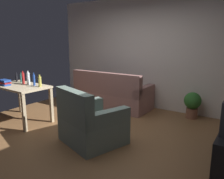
{
  "coord_description": "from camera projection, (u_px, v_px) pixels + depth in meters",
  "views": [
    {
      "loc": [
        2.4,
        -2.93,
        1.66
      ],
      "look_at": [
        0.1,
        0.5,
        0.75
      ],
      "focal_mm": 36.02,
      "sensor_mm": 36.0,
      "label": 1
    }
  ],
  "objects": [
    {
      "name": "bottle_dark",
      "position": [
        17.0,
        78.0,
        4.98
      ],
      "size": [
        0.05,
        0.05,
        0.21
      ],
      "color": "black",
      "rests_on": "desk"
    },
    {
      "name": "ground_plane",
      "position": [
        92.0,
        135.0,
        4.04
      ],
      "size": [
        5.2,
        4.4,
        0.02
      ],
      "primitive_type": "cube",
      "color": "brown"
    },
    {
      "name": "book_stack",
      "position": [
        5.0,
        82.0,
        4.56
      ],
      "size": [
        0.27,
        0.18,
        0.11
      ],
      "color": "navy",
      "rests_on": "desk"
    },
    {
      "name": "wall_rear",
      "position": [
        147.0,
        53.0,
        5.53
      ],
      "size": [
        5.2,
        0.1,
        2.7
      ],
      "primitive_type": "cube",
      "color": "silver",
      "rests_on": "ground_plane"
    },
    {
      "name": "bottle_blue",
      "position": [
        34.0,
        80.0,
        4.53
      ],
      "size": [
        0.05,
        0.05,
        0.26
      ],
      "color": "#2347A3",
      "rests_on": "desk"
    },
    {
      "name": "bottle_clear",
      "position": [
        28.0,
        79.0,
        4.61
      ],
      "size": [
        0.07,
        0.07,
        0.29
      ],
      "color": "silver",
      "rests_on": "desk"
    },
    {
      "name": "desk",
      "position": [
        21.0,
        90.0,
        4.6
      ],
      "size": [
        1.23,
        0.75,
        0.76
      ],
      "rotation": [
        0.0,
        0.0,
        -0.04
      ],
      "color": "#C6B28E",
      "rests_on": "ground_plane"
    },
    {
      "name": "couch",
      "position": [
        112.0,
        95.0,
        5.61
      ],
      "size": [
        1.88,
        0.84,
        0.92
      ],
      "rotation": [
        0.0,
        0.0,
        3.14
      ],
      "color": "#996B66",
      "rests_on": "ground_plane"
    },
    {
      "name": "bottle_tall",
      "position": [
        21.0,
        78.0,
        4.88
      ],
      "size": [
        0.05,
        0.05,
        0.21
      ],
      "color": "teal",
      "rests_on": "desk"
    },
    {
      "name": "potted_plant",
      "position": [
        192.0,
        103.0,
        4.83
      ],
      "size": [
        0.36,
        0.36,
        0.57
      ],
      "color": "brown",
      "rests_on": "ground_plane"
    },
    {
      "name": "bottle_squat",
      "position": [
        40.0,
        82.0,
        4.41
      ],
      "size": [
        0.06,
        0.06,
        0.24
      ],
      "color": "#BCB24C",
      "rests_on": "desk"
    },
    {
      "name": "bottle_red",
      "position": [
        23.0,
        78.0,
        4.7
      ],
      "size": [
        0.06,
        0.06,
        0.27
      ],
      "color": "#AD2323",
      "rests_on": "desk"
    },
    {
      "name": "armchair",
      "position": [
        90.0,
        124.0,
        3.66
      ],
      "size": [
        1.11,
        1.08,
        0.92
      ],
      "rotation": [
        0.0,
        0.0,
        2.83
      ],
      "color": "slate",
      "rests_on": "ground_plane"
    }
  ]
}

